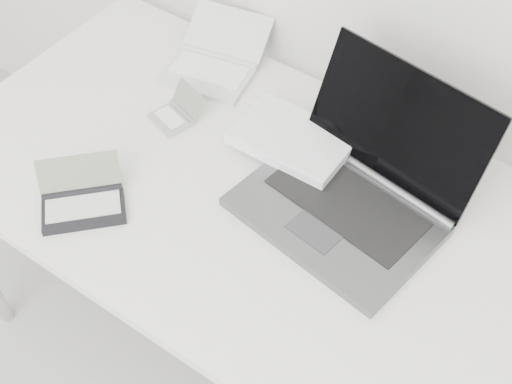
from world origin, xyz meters
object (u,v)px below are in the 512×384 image
Objects in this scene: palmtop_charcoal at (83,201)px; netbook_open_white at (213,63)px; laptop_large at (338,176)px; desk at (277,218)px.

netbook_open_white is at bearing 49.21° from palmtop_charcoal.
netbook_open_white is (-0.47, 0.17, -0.02)m from laptop_large.
desk is 0.43m from palmtop_charcoal.
laptop_large is 1.83× the size of netbook_open_white.
desk is at bearing -10.14° from palmtop_charcoal.
laptop_large reaches higher than netbook_open_white.
netbook_open_white reaches higher than desk.
desk is 5.25× the size of netbook_open_white.
laptop_large is at bearing 53.04° from desk.
palmtop_charcoal reaches higher than desk.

